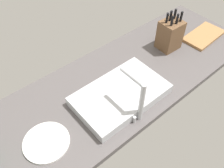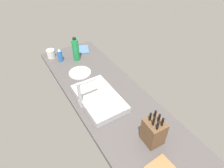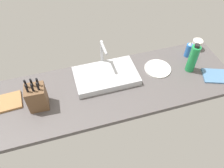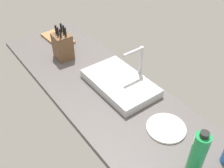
{
  "view_description": "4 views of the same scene",
  "coord_description": "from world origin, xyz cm",
  "px_view_note": "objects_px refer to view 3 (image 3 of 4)",
  "views": [
    {
      "loc": [
        55.66,
        67.21,
        100.88
      ],
      "look_at": [
        1.53,
        3.54,
        9.68
      ],
      "focal_mm": 38.42,
      "sensor_mm": 36.0,
      "label": 1
    },
    {
      "loc": [
        -99.74,
        59.21,
        115.72
      ],
      "look_at": [
        4.15,
        -4.65,
        12.77
      ],
      "focal_mm": 30.9,
      "sensor_mm": 36.0,
      "label": 2
    },
    {
      "loc": [
        -29.32,
        -108.54,
        133.29
      ],
      "look_at": [
        2.22,
        -2.68,
        9.75
      ],
      "focal_mm": 36.85,
      "sensor_mm": 36.0,
      "label": 3
    },
    {
      "loc": [
        98.69,
        -69.19,
        107.41
      ],
      "look_at": [
        5.5,
        0.21,
        12.85
      ],
      "focal_mm": 40.97,
      "sensor_mm": 36.0,
      "label": 4
    }
  ],
  "objects_px": {
    "faucet": "(103,53)",
    "dinner_plate": "(158,69)",
    "sink_basin": "(106,76)",
    "knife_block": "(37,97)",
    "soap_bottle": "(188,50)",
    "water_bottle": "(193,59)",
    "dish_towel": "(215,76)",
    "coffee_mug": "(197,45)",
    "cutting_board": "(0,104)"
  },
  "relations": [
    {
      "from": "faucet",
      "to": "dinner_plate",
      "type": "relative_size",
      "value": 1.15
    },
    {
      "from": "sink_basin",
      "to": "knife_block",
      "type": "xyz_separation_m",
      "value": [
        -0.51,
        -0.12,
        0.07
      ]
    },
    {
      "from": "soap_bottle",
      "to": "water_bottle",
      "type": "xyz_separation_m",
      "value": [
        -0.06,
        -0.16,
        0.05
      ]
    },
    {
      "from": "dish_towel",
      "to": "coffee_mug",
      "type": "relative_size",
      "value": 2.02
    },
    {
      "from": "sink_basin",
      "to": "soap_bottle",
      "type": "xyz_separation_m",
      "value": [
        0.73,
        0.06,
        0.04
      ]
    },
    {
      "from": "soap_bottle",
      "to": "water_bottle",
      "type": "height_order",
      "value": "water_bottle"
    },
    {
      "from": "soap_bottle",
      "to": "coffee_mug",
      "type": "xyz_separation_m",
      "value": [
        0.12,
        0.06,
        -0.02
      ]
    },
    {
      "from": "dinner_plate",
      "to": "faucet",
      "type": "bearing_deg",
      "value": 159.32
    },
    {
      "from": "faucet",
      "to": "cutting_board",
      "type": "xyz_separation_m",
      "value": [
        -0.79,
        -0.17,
        -0.14
      ]
    },
    {
      "from": "knife_block",
      "to": "water_bottle",
      "type": "distance_m",
      "value": 1.18
    },
    {
      "from": "soap_bottle",
      "to": "dinner_plate",
      "type": "relative_size",
      "value": 0.7
    },
    {
      "from": "knife_block",
      "to": "sink_basin",
      "type": "bearing_deg",
      "value": 16.05
    },
    {
      "from": "dish_towel",
      "to": "dinner_plate",
      "type": "bearing_deg",
      "value": 152.8
    },
    {
      "from": "knife_block",
      "to": "coffee_mug",
      "type": "relative_size",
      "value": 2.78
    },
    {
      "from": "water_bottle",
      "to": "dinner_plate",
      "type": "relative_size",
      "value": 1.2
    },
    {
      "from": "faucet",
      "to": "water_bottle",
      "type": "distance_m",
      "value": 0.69
    },
    {
      "from": "knife_block",
      "to": "cutting_board",
      "type": "height_order",
      "value": "knife_block"
    },
    {
      "from": "sink_basin",
      "to": "faucet",
      "type": "height_order",
      "value": "faucet"
    },
    {
      "from": "sink_basin",
      "to": "dish_towel",
      "type": "distance_m",
      "value": 0.85
    },
    {
      "from": "knife_block",
      "to": "water_bottle",
      "type": "relative_size",
      "value": 0.98
    },
    {
      "from": "water_bottle",
      "to": "soap_bottle",
      "type": "bearing_deg",
      "value": 67.9
    },
    {
      "from": "sink_basin",
      "to": "cutting_board",
      "type": "distance_m",
      "value": 0.78
    },
    {
      "from": "sink_basin",
      "to": "coffee_mug",
      "type": "distance_m",
      "value": 0.86
    },
    {
      "from": "knife_block",
      "to": "soap_bottle",
      "type": "distance_m",
      "value": 1.26
    },
    {
      "from": "knife_block",
      "to": "cutting_board",
      "type": "xyz_separation_m",
      "value": [
        -0.27,
        0.09,
        -0.09
      ]
    },
    {
      "from": "knife_block",
      "to": "soap_bottle",
      "type": "bearing_deg",
      "value": 10.98
    },
    {
      "from": "sink_basin",
      "to": "dinner_plate",
      "type": "distance_m",
      "value": 0.43
    },
    {
      "from": "cutting_board",
      "to": "water_bottle",
      "type": "distance_m",
      "value": 1.45
    },
    {
      "from": "water_bottle",
      "to": "coffee_mug",
      "type": "relative_size",
      "value": 2.83
    },
    {
      "from": "water_bottle",
      "to": "dinner_plate",
      "type": "distance_m",
      "value": 0.28
    },
    {
      "from": "soap_bottle",
      "to": "dish_towel",
      "type": "distance_m",
      "value": 0.3
    },
    {
      "from": "faucet",
      "to": "dish_towel",
      "type": "height_order",
      "value": "faucet"
    },
    {
      "from": "knife_block",
      "to": "dish_towel",
      "type": "height_order",
      "value": "knife_block"
    },
    {
      "from": "faucet",
      "to": "dish_towel",
      "type": "bearing_deg",
      "value": -23.95
    },
    {
      "from": "sink_basin",
      "to": "cutting_board",
      "type": "height_order",
      "value": "sink_basin"
    },
    {
      "from": "sink_basin",
      "to": "coffee_mug",
      "type": "height_order",
      "value": "coffee_mug"
    },
    {
      "from": "knife_block",
      "to": "dinner_plate",
      "type": "height_order",
      "value": "knife_block"
    },
    {
      "from": "knife_block",
      "to": "dinner_plate",
      "type": "distance_m",
      "value": 0.95
    },
    {
      "from": "knife_block",
      "to": "water_bottle",
      "type": "height_order",
      "value": "water_bottle"
    },
    {
      "from": "faucet",
      "to": "knife_block",
      "type": "bearing_deg",
      "value": -154.16
    },
    {
      "from": "water_bottle",
      "to": "coffee_mug",
      "type": "height_order",
      "value": "water_bottle"
    },
    {
      "from": "knife_block",
      "to": "coffee_mug",
      "type": "bearing_deg",
      "value": 12.78
    },
    {
      "from": "water_bottle",
      "to": "coffee_mug",
      "type": "xyz_separation_m",
      "value": [
        0.18,
        0.22,
        -0.07
      ]
    },
    {
      "from": "knife_block",
      "to": "coffee_mug",
      "type": "xyz_separation_m",
      "value": [
        1.36,
        0.24,
        -0.05
      ]
    },
    {
      "from": "sink_basin",
      "to": "dinner_plate",
      "type": "relative_size",
      "value": 2.27
    },
    {
      "from": "water_bottle",
      "to": "dinner_plate",
      "type": "xyz_separation_m",
      "value": [
        -0.24,
        0.08,
        -0.11
      ]
    },
    {
      "from": "knife_block",
      "to": "coffee_mug",
      "type": "height_order",
      "value": "knife_block"
    },
    {
      "from": "dinner_plate",
      "to": "coffee_mug",
      "type": "xyz_separation_m",
      "value": [
        0.43,
        0.14,
        0.04
      ]
    },
    {
      "from": "soap_bottle",
      "to": "dinner_plate",
      "type": "xyz_separation_m",
      "value": [
        -0.31,
        -0.08,
        -0.06
      ]
    },
    {
      "from": "knife_block",
      "to": "faucet",
      "type": "bearing_deg",
      "value": 28.61
    }
  ]
}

